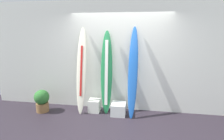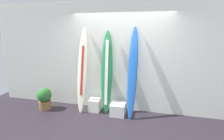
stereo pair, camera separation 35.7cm
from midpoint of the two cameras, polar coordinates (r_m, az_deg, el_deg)
name	(u,v)px [view 1 (the left image)]	position (r m, az deg, el deg)	size (l,w,h in m)	color
ground	(113,134)	(3.98, -2.35, -19.47)	(8.00, 8.00, 0.04)	#272129
wall_back	(121,57)	(4.70, 0.69, 4.15)	(7.20, 0.20, 2.80)	silver
surfboard_ivory	(82,72)	(4.66, -11.75, -0.51)	(0.26, 0.52, 2.15)	silver
surfboard_emerald	(107,73)	(4.53, -3.98, -0.88)	(0.31, 0.38, 2.08)	#217D44
surfboard_cobalt	(133,73)	(4.34, 4.26, -0.84)	(0.24, 0.55, 2.17)	#1E58B4
display_block_left	(94,106)	(4.83, -7.71, -11.07)	(0.29, 0.29, 0.32)	white
display_block_center	(119,109)	(4.63, -0.16, -12.24)	(0.37, 0.37, 0.30)	silver
potted_plant	(42,100)	(5.14, -23.08, -8.71)	(0.38, 0.38, 0.58)	olive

